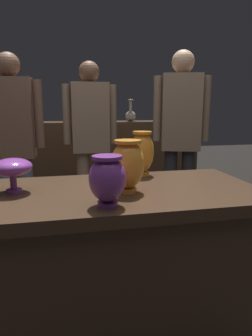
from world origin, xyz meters
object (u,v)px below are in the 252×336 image
at_px(vase_tall_behind, 12,168).
at_px(shelf_vase_left, 37,111).
at_px(shelf_vase_far_right, 172,116).
at_px(shelf_vase_right, 131,115).
at_px(shelf_vase_center, 85,116).
at_px(visitor_near_right, 181,132).
at_px(vase_left_accent, 142,152).
at_px(vase_right_accent, 107,179).
at_px(visitor_near_left, 13,139).
at_px(visitor_center_back, 91,136).
at_px(vase_centerpiece, 127,164).

distance_m(vase_tall_behind, shelf_vase_left, 2.19).
xyz_separation_m(shelf_vase_far_right, shelf_vase_right, (-0.52, -0.05, 0.02)).
distance_m(shelf_vase_center, shelf_vase_left, 0.52).
relative_size(shelf_vase_far_right, visitor_near_right, 0.11).
bearing_deg(shelf_vase_far_right, shelf_vase_right, -174.55).
height_order(vase_left_accent, vase_right_accent, vase_left_accent).
bearing_deg(visitor_near_left, shelf_vase_far_right, -145.39).
relative_size(shelf_vase_center, shelf_vase_right, 0.79).
xyz_separation_m(shelf_vase_left, visitor_center_back, (0.51, -0.81, -0.21)).
height_order(shelf_vase_center, visitor_center_back, visitor_center_back).
relative_size(vase_right_accent, shelf_vase_right, 0.76).
bearing_deg(visitor_near_right, vase_tall_behind, 58.94).
xyz_separation_m(visitor_center_back, visitor_near_right, (0.74, -0.28, 0.04)).
bearing_deg(visitor_center_back, shelf_vase_right, -126.09).
distance_m(vase_right_accent, shelf_vase_right, 2.46).
bearing_deg(vase_right_accent, vase_left_accent, 61.33).
bearing_deg(vase_left_accent, shelf_vase_right, 78.80).
bearing_deg(vase_tall_behind, visitor_center_back, 71.48).
distance_m(shelf_vase_right, visitor_near_left, 1.51).
bearing_deg(vase_right_accent, visitor_near_right, 58.45).
bearing_deg(shelf_vase_right, vase_left_accent, -101.20).
xyz_separation_m(shelf_vase_center, visitor_center_back, (-0.01, -0.77, -0.15)).
bearing_deg(visitor_near_right, shelf_vase_far_right, -90.18).
distance_m(shelf_vase_far_right, shelf_vase_left, 1.56).
relative_size(shelf_vase_right, visitor_center_back, 0.16).
height_order(vase_tall_behind, vase_left_accent, vase_left_accent).
xyz_separation_m(shelf_vase_right, visitor_near_right, (0.20, -1.01, -0.12)).
xyz_separation_m(shelf_vase_right, visitor_near_left, (-1.15, -0.96, -0.16)).
distance_m(vase_tall_behind, vase_left_accent, 0.65).
distance_m(shelf_vase_right, visitor_center_back, 0.92).
xyz_separation_m(vase_tall_behind, vase_right_accent, (0.36, -0.26, -0.00)).
xyz_separation_m(visitor_near_right, visitor_near_left, (-1.36, 0.05, -0.04)).
distance_m(shelf_vase_left, visitor_center_back, 0.98).
xyz_separation_m(vase_left_accent, shelf_vase_left, (-0.66, 1.98, 0.18)).
bearing_deg(shelf_vase_right, visitor_center_back, -126.07).
bearing_deg(vase_tall_behind, shelf_vase_center, 77.52).
bearing_deg(vase_tall_behind, visitor_near_left, 97.90).
distance_m(vase_right_accent, visitor_near_right, 1.60).
xyz_separation_m(vase_left_accent, vase_right_accent, (-0.25, -0.47, -0.02)).
distance_m(vase_right_accent, visitor_near_left, 1.51).
bearing_deg(shelf_vase_far_right, vase_centerpiece, -114.86).
height_order(visitor_near_right, visitor_near_left, visitor_near_right).
xyz_separation_m(vase_centerpiece, shelf_vase_far_right, (1.04, 2.25, 0.12)).
bearing_deg(shelf_vase_center, shelf_vase_left, 175.04).
distance_m(vase_centerpiece, shelf_vase_left, 2.35).
xyz_separation_m(shelf_vase_center, shelf_vase_left, (-0.52, 0.05, 0.06)).
relative_size(shelf_vase_left, visitor_near_left, 0.16).
distance_m(shelf_vase_left, visitor_near_left, 1.06).
height_order(shelf_vase_far_right, shelf_vase_center, shelf_vase_center).
bearing_deg(shelf_vase_center, visitor_near_right, -55.28).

